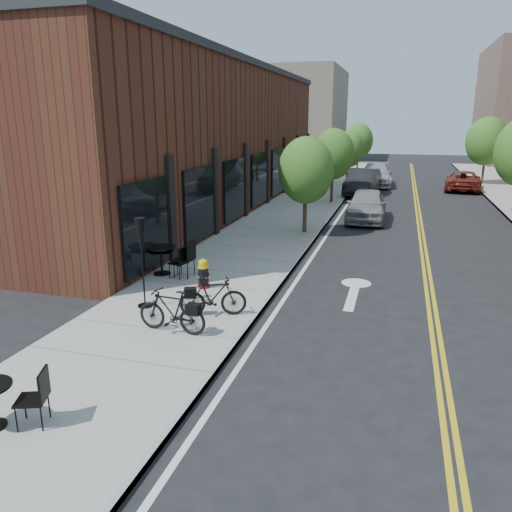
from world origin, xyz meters
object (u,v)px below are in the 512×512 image
(bicycle_left, at_px, (172,311))
(parked_car_b, at_px, (363,182))
(patio_umbrella, at_px, (141,244))
(parked_car_c, at_px, (375,175))
(parked_car_far, at_px, (463,181))
(parked_car_a, at_px, (367,205))
(bistro_set_b, at_px, (161,256))
(bicycle_right, at_px, (213,297))
(fire_hydrant, at_px, (203,274))
(bistro_set_c, at_px, (161,259))

(bicycle_left, xyz_separation_m, parked_car_b, (2.30, 22.38, 0.19))
(patio_umbrella, bearing_deg, parked_car_c, 80.99)
(parked_car_c, height_order, parked_car_far, parked_car_c)
(parked_car_a, bearing_deg, parked_car_far, 65.04)
(bistro_set_b, relative_size, patio_umbrella, 0.91)
(patio_umbrella, xyz_separation_m, parked_car_far, (9.79, 25.07, -1.06))
(bicycle_right, height_order, parked_car_b, parked_car_b)
(fire_hydrant, xyz_separation_m, parked_car_far, (8.95, 23.32, 0.13))
(parked_car_c, bearing_deg, parked_car_a, -91.53)
(parked_car_a, bearing_deg, patio_umbrella, -109.64)
(parked_car_a, bearing_deg, bicycle_left, -103.22)
(bistro_set_b, relative_size, parked_car_far, 0.43)
(parked_car_b, distance_m, parked_car_far, 7.32)
(fire_hydrant, bearing_deg, patio_umbrella, -122.25)
(bistro_set_b, height_order, parked_car_c, parked_car_c)
(bicycle_right, distance_m, parked_car_c, 26.12)
(fire_hydrant, relative_size, parked_car_b, 0.17)
(fire_hydrant, xyz_separation_m, parked_car_b, (2.76, 19.43, 0.29))
(bicycle_left, distance_m, parked_car_c, 27.28)
(bicycle_left, xyz_separation_m, bistro_set_c, (-2.10, 3.74, -0.02))
(bicycle_right, xyz_separation_m, parked_car_c, (2.29, 26.02, 0.17))
(bicycle_right, relative_size, parked_car_c, 0.30)
(bicycle_left, bearing_deg, bistro_set_b, -145.67)
(bicycle_left, bearing_deg, parked_car_c, 179.07)
(fire_hydrant, distance_m, bicycle_left, 2.99)
(bicycle_left, height_order, parked_car_a, parked_car_a)
(bicycle_right, bearing_deg, fire_hydrant, 7.42)
(bistro_set_c, bearing_deg, bicycle_left, -46.71)
(bicycle_right, bearing_deg, parked_car_far, -38.18)
(parked_car_b, bearing_deg, parked_car_a, -80.00)
(bicycle_left, distance_m, parked_car_far, 27.61)
(bistro_set_c, xyz_separation_m, parked_car_a, (5.20, 10.46, 0.15))
(fire_hydrant, relative_size, bistro_set_b, 0.41)
(bicycle_right, relative_size, parked_car_a, 0.36)
(parked_car_far, bearing_deg, parked_car_b, 38.37)
(fire_hydrant, bearing_deg, parked_car_c, 75.96)
(bistro_set_b, xyz_separation_m, parked_car_b, (4.40, 18.64, 0.13))
(parked_car_b, relative_size, parked_car_c, 0.92)
(bicycle_left, height_order, parked_car_b, parked_car_b)
(bicycle_left, xyz_separation_m, parked_car_a, (3.10, 14.19, 0.13))
(parked_car_c, distance_m, parked_car_far, 5.75)
(parked_car_a, bearing_deg, bistro_set_c, -117.35)
(bistro_set_b, bearing_deg, parked_car_a, 66.37)
(bistro_set_c, bearing_deg, bicycle_right, -31.06)
(bicycle_left, height_order, bistro_set_b, bistro_set_b)
(bicycle_left, relative_size, bicycle_right, 1.03)
(bistro_set_c, relative_size, parked_car_b, 0.36)
(patio_umbrella, height_order, parked_car_a, patio_umbrella)
(bicycle_right, xyz_separation_m, patio_umbrella, (-1.82, 0.09, 1.12))
(bicycle_left, relative_size, parked_car_b, 0.33)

